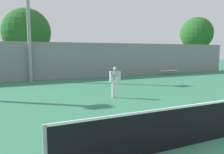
# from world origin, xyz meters

# --- Properties ---
(tennis_player) EXTENTS (0.54, 0.52, 1.60)m
(tennis_player) POSITION_xyz_m (-0.77, 5.98, 0.91)
(tennis_player) COLOR silver
(tennis_player) RESTS_ON ground_plane
(bench_courtside_far) EXTENTS (1.96, 0.40, 0.43)m
(bench_courtside_far) POSITION_xyz_m (9.17, 13.90, 0.39)
(bench_courtside_far) COLOR white
(bench_courtside_far) RESTS_ON ground_plane
(light_pole_far_right) EXTENTS (0.90, 0.60, 8.31)m
(light_pole_far_right) POSITION_xyz_m (-4.20, 14.34, 4.85)
(light_pole_far_right) COLOR #939399
(light_pole_far_right) RESTS_ON ground_plane
(back_fence) EXTENTS (34.78, 0.06, 3.15)m
(back_fence) POSITION_xyz_m (0.00, 14.67, 1.57)
(back_fence) COLOR gray
(back_fence) RESTS_ON ground_plane
(tree_green_broad) EXTENTS (4.48, 4.48, 6.41)m
(tree_green_broad) POSITION_xyz_m (-4.12, 18.35, 4.15)
(tree_green_broad) COLOR brown
(tree_green_broad) RESTS_ON ground_plane
(tree_dark_dense) EXTENTS (4.05, 4.05, 6.64)m
(tree_dark_dense) POSITION_xyz_m (15.85, 16.92, 4.60)
(tree_dark_dense) COLOR brown
(tree_dark_dense) RESTS_ON ground_plane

